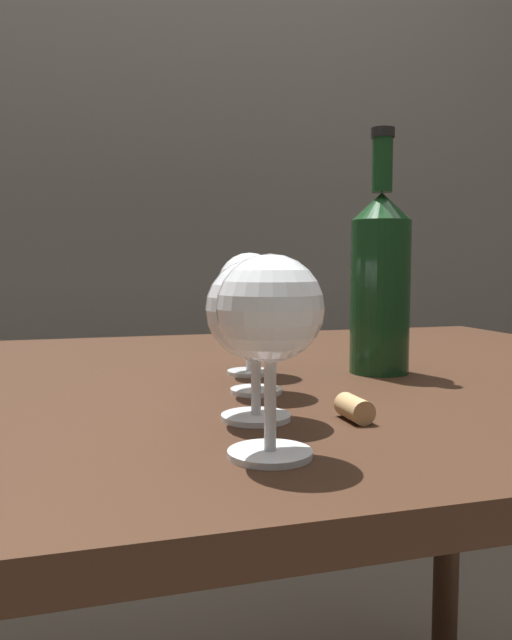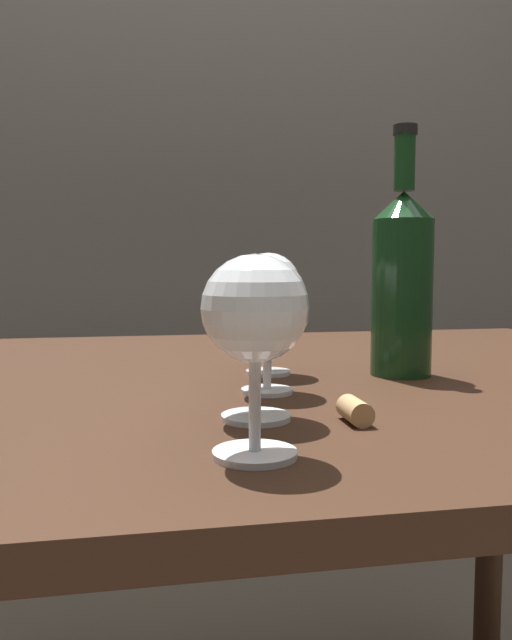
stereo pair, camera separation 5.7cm
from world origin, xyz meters
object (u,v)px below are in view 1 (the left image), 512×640
object	(u,v)px
wine_bottle	(380,279)
wine_glass_merlot	(256,313)
wine_glass_pinot	(250,288)
wine_glass_chardonnay	(270,313)
cork	(354,408)
wine_glass_rose	(256,301)

from	to	relation	value
wine_bottle	wine_glass_merlot	bearing A→B (deg)	-139.07
wine_glass_pinot	wine_glass_chardonnay	bearing A→B (deg)	-103.34
wine_bottle	wine_glass_pinot	bearing A→B (deg)	167.44
cork	wine_glass_pinot	bearing A→B (deg)	95.56
cork	wine_bottle	bearing A→B (deg)	57.90
wine_glass_rose	wine_glass_merlot	bearing A→B (deg)	-106.46
wine_bottle	cork	distance (m)	0.28
wine_glass_chardonnay	wine_bottle	xyz separation A→B (m)	(0.24, 0.30, 0.02)
wine_glass_rose	wine_glass_pinot	xyz separation A→B (m)	(0.03, 0.12, 0.01)
wine_glass_merlot	wine_bottle	bearing A→B (deg)	40.93
wine_glass_merlot	cork	bearing A→B (deg)	-18.36
wine_bottle	cork	world-z (taller)	wine_bottle
wine_glass_merlot	wine_glass_chardonnay	bearing A→B (deg)	-101.07
wine_glass_rose	wine_bottle	size ratio (longest dim) A/B	0.47
wine_glass_chardonnay	wine_bottle	bearing A→B (deg)	51.09
wine_glass_merlot	wine_glass_rose	bearing A→B (deg)	73.54
wine_glass_pinot	wine_bottle	world-z (taller)	wine_bottle
wine_glass_chardonnay	wine_bottle	distance (m)	0.39
wine_glass_merlot	cork	distance (m)	0.12
wine_glass_pinot	cork	world-z (taller)	wine_glass_pinot
wine_glass_merlot	wine_glass_rose	distance (m)	0.12
wine_glass_pinot	cork	size ratio (longest dim) A/B	3.70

